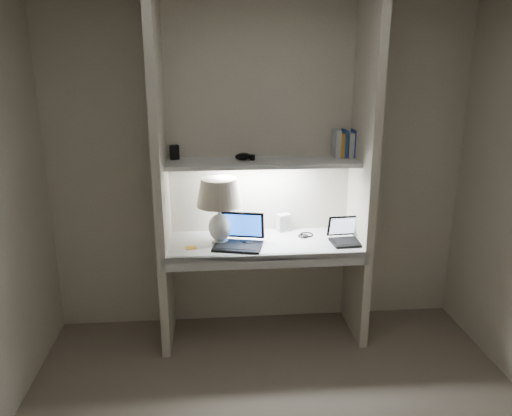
{
  "coord_description": "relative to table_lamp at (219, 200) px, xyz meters",
  "views": [
    {
      "loc": [
        -0.36,
        -2.25,
        2.07
      ],
      "look_at": [
        -0.07,
        1.05,
        1.09
      ],
      "focal_mm": 35.0,
      "sensor_mm": 36.0,
      "label": 1
    }
  ],
  "objects": [
    {
      "name": "book_row",
      "position": [
        0.97,
        0.18,
        0.36
      ],
      "size": [
        0.2,
        0.14,
        0.21
      ],
      "color": "white",
      "rests_on": "shelf"
    },
    {
      "name": "desk",
      "position": [
        0.32,
        -0.0,
        -0.35
      ],
      "size": [
        1.4,
        0.55,
        0.04
      ],
      "primitive_type": "cube",
      "color": "white",
      "rests_on": "alcove_panel_left"
    },
    {
      "name": "alcove_panel_right",
      "position": [
        1.05,
        -0.0,
        0.15
      ],
      "size": [
        0.06,
        0.55,
        2.5
      ],
      "primitive_type": "cube",
      "color": "beige",
      "rests_on": "floor"
    },
    {
      "name": "sticky_note",
      "position": [
        -0.21,
        -0.09,
        -0.33
      ],
      "size": [
        0.09,
        0.09,
        0.0
      ],
      "primitive_type": "cube",
      "rotation": [
        0.0,
        0.0,
        0.19
      ],
      "color": "yellow",
      "rests_on": "desk"
    },
    {
      "name": "shelf_gadget",
      "position": [
        0.18,
        0.11,
        0.3
      ],
      "size": [
        0.15,
        0.13,
        0.05
      ],
      "primitive_type": "ellipsoid",
      "rotation": [
        0.0,
        0.0,
        0.4
      ],
      "color": "black",
      "rests_on": "shelf"
    },
    {
      "name": "table_lamp",
      "position": [
        0.0,
        0.0,
        0.0
      ],
      "size": [
        0.33,
        0.33,
        0.49
      ],
      "color": "white",
      "rests_on": "desk"
    },
    {
      "name": "strip_light",
      "position": [
        0.32,
        0.09,
        0.23
      ],
      "size": [
        0.6,
        0.04,
        0.02
      ],
      "primitive_type": "cube",
      "color": "white",
      "rests_on": "shelf"
    },
    {
      "name": "mouse",
      "position": [
        0.2,
        -0.06,
        -0.31
      ],
      "size": [
        0.09,
        0.06,
        0.03
      ],
      "primitive_type": "ellipsoid",
      "rotation": [
        0.0,
        0.0,
        -0.05
      ],
      "color": "black",
      "rests_on": "desk"
    },
    {
      "name": "back_wall",
      "position": [
        0.32,
        0.27,
        0.15
      ],
      "size": [
        3.2,
        0.01,
        2.5
      ],
      "primitive_type": "cube",
      "color": "beige",
      "rests_on": "floor"
    },
    {
      "name": "laptop_main",
      "position": [
        0.14,
        -0.06,
        -0.28
      ],
      "size": [
        0.4,
        0.37,
        0.23
      ],
      "rotation": [
        0.0,
        0.0,
        -0.23
      ],
      "color": "black",
      "rests_on": "desk"
    },
    {
      "name": "cable_coil",
      "position": [
        0.67,
        0.1,
        -0.32
      ],
      "size": [
        0.13,
        0.13,
        0.01
      ],
      "primitive_type": "torus",
      "rotation": [
        0.0,
        0.0,
        -0.31
      ],
      "color": "black",
      "rests_on": "desk"
    },
    {
      "name": "speaker",
      "position": [
        0.51,
        0.22,
        -0.26
      ],
      "size": [
        0.12,
        0.1,
        0.14
      ],
      "primitive_type": "cube",
      "rotation": [
        0.0,
        0.0,
        0.37
      ],
      "color": "silver",
      "rests_on": "desk"
    },
    {
      "name": "desk_apron",
      "position": [
        0.32,
        -0.26,
        -0.38
      ],
      "size": [
        1.46,
        0.03,
        0.1
      ],
      "primitive_type": "cube",
      "color": "silver",
      "rests_on": "desk"
    },
    {
      "name": "laptop_netbook",
      "position": [
        0.96,
        -0.06,
        -0.29
      ],
      "size": [
        0.3,
        0.26,
        0.18
      ],
      "rotation": [
        0.0,
        0.0,
        0.07
      ],
      "color": "black",
      "rests_on": "desk"
    },
    {
      "name": "shelf",
      "position": [
        0.32,
        0.09,
        0.25
      ],
      "size": [
        1.4,
        0.36,
        0.03
      ],
      "primitive_type": "cube",
      "color": "silver",
      "rests_on": "back_wall"
    },
    {
      "name": "alcove_panel_left",
      "position": [
        -0.41,
        -0.0,
        0.15
      ],
      "size": [
        0.06,
        0.55,
        2.5
      ],
      "primitive_type": "cube",
      "color": "beige",
      "rests_on": "floor"
    },
    {
      "name": "shelf_box",
      "position": [
        -0.32,
        0.19,
        0.32
      ],
      "size": [
        0.07,
        0.06,
        0.11
      ],
      "primitive_type": "cube",
      "rotation": [
        0.0,
        0.0,
        0.34
      ],
      "color": "black",
      "rests_on": "shelf"
    }
  ]
}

